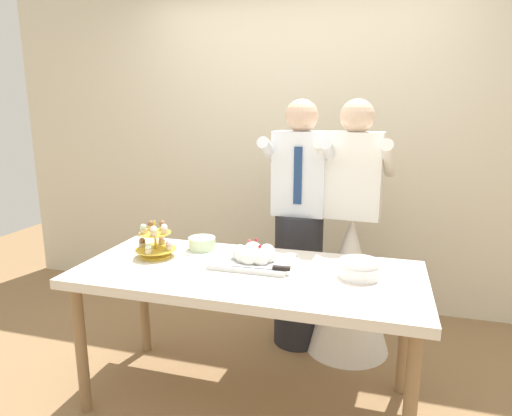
# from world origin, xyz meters

# --- Properties ---
(ground_plane) EXTENTS (8.00, 8.00, 0.00)m
(ground_plane) POSITION_xyz_m (0.00, 0.00, 0.00)
(ground_plane) COLOR olive
(rear_wall) EXTENTS (5.20, 0.10, 2.90)m
(rear_wall) POSITION_xyz_m (0.00, 1.47, 1.45)
(rear_wall) COLOR beige
(rear_wall) RESTS_ON ground_plane
(dessert_table) EXTENTS (1.80, 0.80, 0.78)m
(dessert_table) POSITION_xyz_m (0.00, 0.00, 0.70)
(dessert_table) COLOR silver
(dessert_table) RESTS_ON ground_plane
(cupcake_stand) EXTENTS (0.23, 0.23, 0.21)m
(cupcake_stand) POSITION_xyz_m (-0.56, 0.06, 0.86)
(cupcake_stand) COLOR gold
(cupcake_stand) RESTS_ON dessert_table
(main_cake_tray) EXTENTS (0.44, 0.31, 0.13)m
(main_cake_tray) POSITION_xyz_m (0.01, 0.09, 0.82)
(main_cake_tray) COLOR silver
(main_cake_tray) RESTS_ON dessert_table
(plate_stack) EXTENTS (0.20, 0.21, 0.09)m
(plate_stack) POSITION_xyz_m (0.57, 0.06, 0.82)
(plate_stack) COLOR white
(plate_stack) RESTS_ON dessert_table
(round_cake) EXTENTS (0.24, 0.24, 0.08)m
(round_cake) POSITION_xyz_m (-0.35, 0.23, 0.81)
(round_cake) COLOR white
(round_cake) RESTS_ON dessert_table
(person_groom) EXTENTS (0.47, 0.50, 1.66)m
(person_groom) POSITION_xyz_m (0.14, 0.72, 0.75)
(person_groom) COLOR #232328
(person_groom) RESTS_ON ground_plane
(person_bride) EXTENTS (0.56, 0.56, 1.66)m
(person_bride) POSITION_xyz_m (0.48, 0.73, 0.58)
(person_bride) COLOR white
(person_bride) RESTS_ON ground_plane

